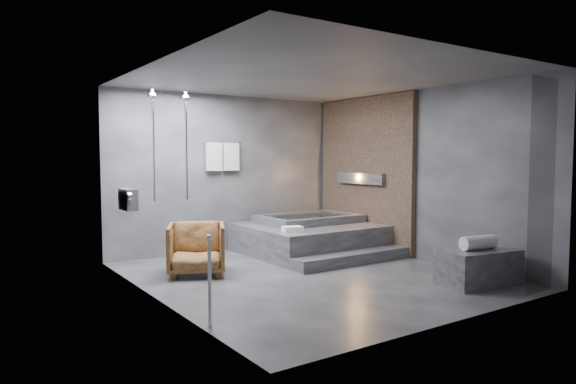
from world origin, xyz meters
TOP-DOWN VIEW (x-y plane):
  - room at (0.40, 0.24)m, footprint 5.00×5.04m
  - tub_deck at (1.05, 1.45)m, footprint 2.20×2.00m
  - tub_step at (1.05, 0.27)m, footprint 2.20×0.36m
  - concrete_bench at (1.54, -1.68)m, footprint 1.12×0.73m
  - driftwood_chair at (-1.31, 0.99)m, footprint 1.07×1.08m
  - rolled_towel at (1.54, -1.67)m, footprint 0.54×0.28m
  - deck_towel at (0.31, 0.89)m, footprint 0.36×0.30m

SIDE VIEW (x-z plane):
  - tub_step at x=1.05m, z-range 0.00..0.18m
  - concrete_bench at x=1.54m, z-range 0.00..0.47m
  - tub_deck at x=1.05m, z-range 0.00..0.50m
  - driftwood_chair at x=-1.31m, z-range 0.00..0.75m
  - deck_towel at x=0.31m, z-range 0.50..0.58m
  - rolled_towel at x=1.54m, z-range 0.47..0.66m
  - room at x=0.40m, z-range 0.32..3.14m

